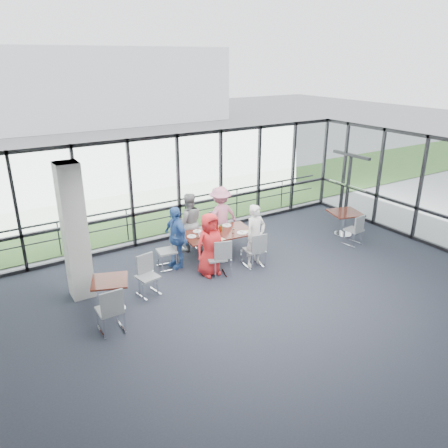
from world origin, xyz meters
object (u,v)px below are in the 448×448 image
chair_main_end (167,251)px  chair_spare_la (110,310)px  structural_column (75,232)px  chair_main_nr (254,250)px  diner_far_left (189,222)px  diner_end (176,237)px  main_table (218,237)px  chair_spare_lb (148,277)px  diner_far_right (220,216)px  side_table_left (110,286)px  chair_main_fl (188,234)px  chair_spare_r (354,230)px  side_table_right (345,215)px  chair_main_nl (217,258)px  diner_near_left (210,245)px  chair_main_fr (219,228)px  diner_near_right (256,236)px

chair_main_end → chair_spare_la: 2.98m
structural_column → chair_main_nr: size_ratio=3.41×
diner_far_left → diner_end: diner_far_left is taller
main_table → chair_spare_lb: size_ratio=2.17×
diner_far_left → diner_far_right: bearing=-169.5°
side_table_left → chair_main_end: 2.30m
chair_main_nr → chair_spare_la: 4.30m
diner_far_left → chair_main_end: 1.32m
chair_main_fl → chair_main_end: 1.41m
chair_spare_la → chair_spare_r: (7.58, 0.46, -0.04)m
structural_column → chair_main_nr: bearing=-12.0°
chair_main_fl → side_table_right: bearing=169.5°
side_table_left → diner_far_left: bearing=33.3°
chair_main_fl → chair_spare_r: size_ratio=0.91×
diner_far_left → diner_far_right: diner_far_right is taller
chair_main_end → diner_far_right: bearing=114.4°
chair_main_nl → chair_main_fl: bearing=101.6°
diner_far_left → chair_main_fl: 0.47m
side_table_right → diner_near_left: (-4.93, -0.07, 0.19)m
chair_main_nr → chair_main_fr: 1.91m
diner_near_left → diner_far_left: bearing=77.5°
chair_spare_lb → chair_main_fr: bearing=-159.5°
chair_main_fr → chair_main_end: 2.23m
diner_near_right → chair_main_fr: 1.93m
chair_spare_la → chair_main_fl: bearing=41.2°
diner_near_left → chair_spare_lb: bearing=-179.5°
main_table → chair_main_end: 1.51m
main_table → diner_near_right: diner_near_right is taller
side_table_left → chair_main_nr: 3.94m
diner_near_right → chair_spare_lb: size_ratio=1.82×
structural_column → chair_main_end: (2.31, 0.21, -1.11)m
main_table → chair_main_nr: chair_main_nr is taller
chair_main_nr → chair_spare_la: (-4.21, -0.87, 0.03)m
diner_end → chair_main_nr: diner_end is taller
side_table_right → chair_main_fr: chair_main_fr is taller
main_table → side_table_right: 4.28m
chair_main_fl → chair_main_nl: bearing=93.8°
main_table → chair_main_fr: 1.13m
diner_near_left → chair_main_nr: diner_near_left is taller
side_table_right → chair_main_end: 5.78m
chair_main_fr → chair_spare_la: 5.11m
structural_column → chair_spare_la: (0.10, -1.78, -1.10)m
diner_far_right → chair_main_fr: diner_far_right is taller
diner_near_right → chair_main_fl: bearing=110.8°
main_table → chair_main_nl: bearing=-117.7°
diner_near_right → chair_main_nr: size_ratio=1.82×
diner_far_left → chair_main_end: diner_far_left is taller
chair_main_nl → chair_main_fr: bearing=74.9°
chair_main_nl → chair_main_fl: 1.95m
main_table → side_table_left: 3.59m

